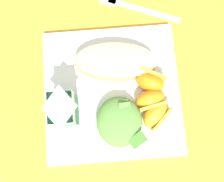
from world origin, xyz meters
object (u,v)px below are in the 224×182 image
orange_wedge_front (156,115)px  orange_wedge_middle (151,100)px  white_plate (112,93)px  metal_fork (133,7)px  orange_wedge_rear (150,81)px  cheesy_pizza_bread (116,62)px  milk_carton (63,109)px  green_salad_pile (119,122)px

orange_wedge_front → orange_wedge_middle: same height
white_plate → metal_fork: 0.20m
orange_wedge_rear → metal_fork: orange_wedge_rear is taller
cheesy_pizza_bread → orange_wedge_middle: bearing=-143.1°
milk_carton → orange_wedge_middle: (0.01, -0.17, -0.04)m
milk_carton → metal_fork: milk_carton is taller
orange_wedge_middle → orange_wedge_rear: 0.04m
metal_fork → orange_wedge_rear: bearing=-175.6°
milk_carton → orange_wedge_rear: (0.05, -0.17, -0.04)m
green_salad_pile → orange_wedge_middle: green_salad_pile is taller
orange_wedge_front → metal_fork: size_ratio=0.38×
orange_wedge_front → metal_fork: bearing=4.2°
orange_wedge_front → green_salad_pile: bearing=95.5°
cheesy_pizza_bread → orange_wedge_middle: orange_wedge_middle is taller
milk_carton → orange_wedge_rear: size_ratio=1.58×
white_plate → cheesy_pizza_bread: size_ratio=1.58×
white_plate → orange_wedge_rear: bearing=-81.1°
white_plate → cheesy_pizza_bread: bearing=-11.8°
white_plate → green_salad_pile: (-0.06, -0.01, 0.03)m
milk_carton → metal_fork: size_ratio=0.61×
orange_wedge_front → orange_wedge_middle: size_ratio=1.03×
orange_wedge_middle → metal_fork: (0.22, 0.01, -0.03)m
orange_wedge_rear → metal_fork: 0.18m
white_plate → milk_carton: 0.12m
cheesy_pizza_bread → orange_wedge_front: bearing=-148.5°
white_plate → green_salad_pile: 0.07m
cheesy_pizza_bread → milk_carton: size_ratio=1.61×
white_plate → green_salad_pile: size_ratio=2.66×
white_plate → orange_wedge_front: bearing=-124.4°
cheesy_pizza_bread → green_salad_pile: green_salad_pile is taller
metal_fork → orange_wedge_middle: bearing=-177.2°
milk_carton → metal_fork: bearing=-34.5°
orange_wedge_front → orange_wedge_rear: 0.07m
milk_carton → orange_wedge_rear: bearing=-74.5°
green_salad_pile → orange_wedge_front: (0.01, -0.07, -0.00)m
metal_fork → cheesy_pizza_bread: bearing=158.9°
milk_carton → cheesy_pizza_bread: bearing=-48.3°
orange_wedge_middle → orange_wedge_rear: bearing=-4.3°
orange_wedge_rear → milk_carton: bearing=105.5°
white_plate → metal_fork: size_ratio=1.55×
white_plate → milk_carton: bearing=110.8°
white_plate → green_salad_pile: bearing=-171.4°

